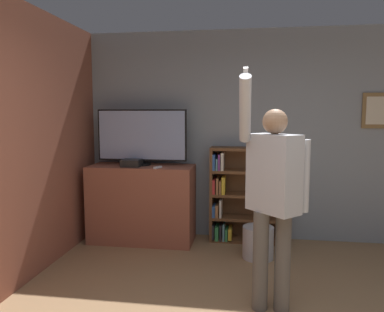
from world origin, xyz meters
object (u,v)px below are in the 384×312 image
television (142,136)px  person (273,191)px  waste_bin (258,242)px  bookshelf (242,196)px  game_console (132,163)px

television → person: person is taller
person → waste_bin: size_ratio=5.47×
bookshelf → person: bearing=-80.6°
game_console → bookshelf: bookshelf is taller
television → waste_bin: bearing=-15.4°
person → waste_bin: bearing=139.1°
television → bookshelf: bearing=7.2°
television → person: 2.21m
game_console → person: size_ratio=0.12×
waste_bin → game_console: bearing=170.4°
television → game_console: (-0.10, -0.14, -0.32)m
television → game_console: 0.37m
bookshelf → person: 1.78m
bookshelf → television: bearing=-172.8°
bookshelf → waste_bin: bearing=-70.3°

